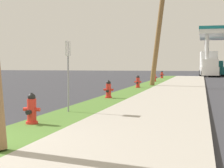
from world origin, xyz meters
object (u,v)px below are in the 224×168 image
at_px(fire_hydrant_second, 108,90).
at_px(fire_hydrant_fifth, 162,75).
at_px(fire_hydrant_third, 138,82).
at_px(fire_hydrant_fourth, 155,77).
at_px(street_sign_post, 68,61).
at_px(truck_teal_at_forecourt, 215,69).
at_px(utility_pole_midground, 160,19).
at_px(fire_hydrant_nearest, 32,110).
at_px(truck_white_on_apron, 209,65).

xyz_separation_m(fire_hydrant_second, fire_hydrant_fifth, (-0.12, 22.58, 0.00)).
height_order(fire_hydrant_third, fire_hydrant_fourth, same).
xyz_separation_m(fire_hydrant_fifth, street_sign_post, (0.05, -27.27, 1.19)).
bearing_deg(truck_teal_at_forecourt, fire_hydrant_fourth, -105.07).
height_order(street_sign_post, truck_teal_at_forecourt, street_sign_post).
distance_m(fire_hydrant_second, fire_hydrant_fifth, 22.58).
bearing_deg(truck_teal_at_forecourt, fire_hydrant_fifth, -113.38).
bearing_deg(utility_pole_midground, truck_teal_at_forecourt, 80.33).
distance_m(fire_hydrant_nearest, truck_teal_at_forecourt, 43.03).
bearing_deg(fire_hydrant_third, utility_pole_midground, 68.46).
xyz_separation_m(fire_hydrant_nearest, fire_hydrant_fourth, (0.17, 22.38, 0.00)).
distance_m(fire_hydrant_second, fire_hydrant_fourth, 15.32).
height_order(fire_hydrant_second, fire_hydrant_fourth, same).
bearing_deg(fire_hydrant_fourth, utility_pole_midground, -79.53).
distance_m(fire_hydrant_nearest, utility_pole_midground, 17.28).
xyz_separation_m(utility_pole_midground, truck_white_on_apron, (3.54, 22.94, -3.07)).
height_order(utility_pole_midground, street_sign_post, utility_pole_midground).
bearing_deg(utility_pole_midground, fire_hydrant_fourth, 100.47).
bearing_deg(fire_hydrant_nearest, fire_hydrant_second, 89.03).
bearing_deg(street_sign_post, fire_hydrant_third, 89.41).
bearing_deg(fire_hydrant_fourth, truck_white_on_apron, 75.15).
xyz_separation_m(fire_hydrant_fourth, truck_teal_at_forecourt, (5.46, 20.28, 0.47)).
bearing_deg(fire_hydrant_fourth, fire_hydrant_nearest, -90.43).
bearing_deg(truck_white_on_apron, fire_hydrant_third, -100.16).
distance_m(utility_pole_midground, street_sign_post, 14.71).
bearing_deg(truck_white_on_apron, fire_hydrant_second, -98.09).
bearing_deg(truck_teal_at_forecourt, fire_hydrant_nearest, -97.52).
bearing_deg(fire_hydrant_nearest, utility_pole_midground, 85.86).
xyz_separation_m(fire_hydrant_fourth, fire_hydrant_fifth, (-0.17, 7.26, 0.00)).
xyz_separation_m(fire_hydrant_fourth, street_sign_post, (-0.11, -20.01, 1.19)).
relative_size(fire_hydrant_fourth, truck_teal_at_forecourt, 0.14).
height_order(street_sign_post, truck_white_on_apron, truck_white_on_apron).
distance_m(fire_hydrant_third, truck_white_on_apron, 25.98).
bearing_deg(truck_white_on_apron, fire_hydrant_fifth, -115.34).
xyz_separation_m(fire_hydrant_fifth, truck_white_on_apron, (4.75, 10.04, 1.04)).
bearing_deg(fire_hydrant_nearest, truck_white_on_apron, 83.17).
relative_size(fire_hydrant_fifth, truck_white_on_apron, 0.11).
bearing_deg(truck_white_on_apron, utility_pole_midground, -98.78).
height_order(fire_hydrant_fourth, utility_pole_midground, utility_pole_midground).
distance_m(fire_hydrant_nearest, truck_white_on_apron, 39.97).
relative_size(fire_hydrant_nearest, fire_hydrant_second, 1.00).
bearing_deg(truck_teal_at_forecourt, truck_white_on_apron, -106.34).
relative_size(fire_hydrant_nearest, fire_hydrant_fourth, 1.00).
xyz_separation_m(fire_hydrant_nearest, truck_white_on_apron, (4.76, 39.68, 1.04)).
bearing_deg(street_sign_post, fire_hydrant_fourth, 89.68).
relative_size(fire_hydrant_third, fire_hydrant_fifth, 1.00).
bearing_deg(fire_hydrant_second, truck_teal_at_forecourt, 81.20).
relative_size(fire_hydrant_fourth, utility_pole_midground, 0.09).
bearing_deg(fire_hydrant_fifth, fire_hydrant_nearest, -90.00).
xyz_separation_m(fire_hydrant_third, street_sign_post, (-0.12, -11.76, 1.19)).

